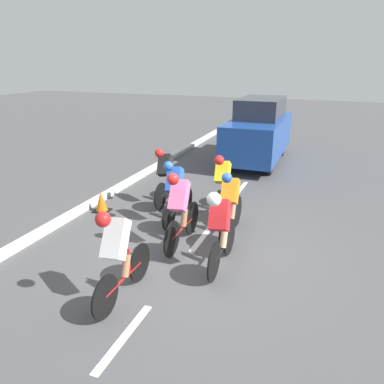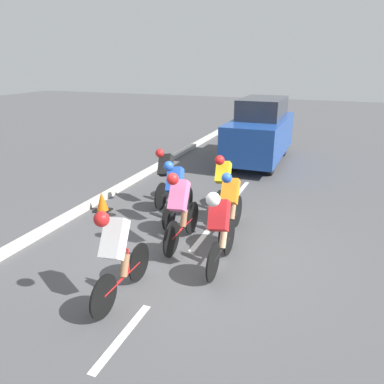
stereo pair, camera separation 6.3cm
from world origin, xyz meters
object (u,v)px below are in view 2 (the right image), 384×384
(cyclist_blue, at_px, (176,190))
(cyclist_yellow, at_px, (224,182))
(cyclist_black, at_px, (167,175))
(cyclist_orange, at_px, (230,203))
(cyclist_pink, at_px, (180,207))
(support_car, at_px, (260,131))
(cyclist_red, at_px, (219,227))
(cyclist_white, at_px, (117,252))
(traffic_cone, at_px, (102,202))

(cyclist_blue, distance_m, cyclist_yellow, 1.23)
(cyclist_black, bearing_deg, cyclist_orange, 147.85)
(cyclist_pink, height_order, support_car, support_car)
(cyclist_blue, bearing_deg, cyclist_red, 133.86)
(cyclist_white, bearing_deg, cyclist_black, -75.44)
(cyclist_orange, distance_m, cyclist_yellow, 1.29)
(support_car, xyz_separation_m, traffic_cone, (2.58, 5.91, -0.87))
(cyclist_white, height_order, cyclist_yellow, cyclist_white)
(cyclist_orange, xyz_separation_m, cyclist_white, (0.97, 2.69, 0.07))
(cyclist_orange, bearing_deg, cyclist_white, 70.12)
(cyclist_pink, xyz_separation_m, cyclist_yellow, (-0.29, -1.93, -0.05))
(cyclist_black, xyz_separation_m, traffic_cone, (1.25, 1.04, -0.53))
(cyclist_white, bearing_deg, cyclist_orange, -109.88)
(cyclist_white, xyz_separation_m, cyclist_black, (1.03, -3.95, -0.05))
(cyclist_yellow, bearing_deg, cyclist_white, 83.12)
(cyclist_red, distance_m, traffic_cone, 3.77)
(cyclist_orange, relative_size, cyclist_blue, 1.01)
(cyclist_orange, height_order, cyclist_black, cyclist_black)
(cyclist_red, distance_m, cyclist_pink, 1.10)
(cyclist_pink, distance_m, traffic_cone, 2.69)
(cyclist_red, relative_size, cyclist_yellow, 1.00)
(cyclist_orange, relative_size, cyclist_red, 1.03)
(cyclist_pink, relative_size, cyclist_white, 1.04)
(cyclist_red, bearing_deg, cyclist_black, -49.50)
(cyclist_pink, bearing_deg, cyclist_orange, -137.24)
(cyclist_orange, xyz_separation_m, traffic_cone, (3.25, -0.22, -0.51))
(cyclist_white, bearing_deg, cyclist_blue, -83.37)
(cyclist_red, bearing_deg, cyclist_yellow, -74.80)
(cyclist_blue, distance_m, support_car, 5.90)
(cyclist_blue, bearing_deg, cyclist_orange, 168.63)
(cyclist_white, xyz_separation_m, support_car, (-0.30, -8.81, 0.30))
(cyclist_red, xyz_separation_m, support_car, (0.83, -7.40, 0.32))
(cyclist_blue, bearing_deg, cyclist_white, 96.63)
(cyclist_white, bearing_deg, cyclist_yellow, -96.88)
(cyclist_red, relative_size, support_car, 0.38)
(cyclist_blue, height_order, cyclist_black, cyclist_blue)
(support_car, bearing_deg, cyclist_red, 96.44)
(traffic_cone, bearing_deg, cyclist_orange, 176.21)
(cyclist_pink, distance_m, cyclist_yellow, 1.95)
(cyclist_pink, distance_m, cyclist_black, 2.33)
(cyclist_pink, bearing_deg, cyclist_black, -58.90)
(cyclist_black, bearing_deg, cyclist_white, 104.56)
(cyclist_blue, xyz_separation_m, cyclist_pink, (-0.52, 1.00, 0.04))
(cyclist_pink, bearing_deg, support_car, -91.06)
(cyclist_pink, relative_size, cyclist_black, 1.06)
(cyclist_pink, relative_size, support_car, 0.40)
(cyclist_red, bearing_deg, cyclist_blue, -46.14)
(cyclist_orange, distance_m, cyclist_red, 1.29)
(cyclist_pink, bearing_deg, cyclist_yellow, -98.61)
(cyclist_black, xyz_separation_m, cyclist_yellow, (-1.49, 0.07, -0.00))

